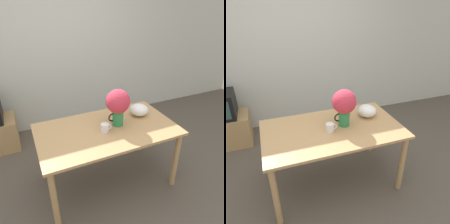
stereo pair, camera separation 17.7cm
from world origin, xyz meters
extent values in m
plane|color=brown|center=(0.00, 0.00, 0.00)|extent=(12.00, 12.00, 0.00)
cube|color=silver|center=(0.00, 1.90, 1.30)|extent=(8.00, 0.05, 2.60)
cube|color=tan|center=(0.17, 0.23, 0.74)|extent=(1.50, 0.88, 0.03)
cylinder|color=tan|center=(-0.52, -0.15, 0.36)|extent=(0.06, 0.06, 0.73)
cylinder|color=tan|center=(0.86, -0.15, 0.36)|extent=(0.06, 0.06, 0.73)
cylinder|color=tan|center=(-0.52, 0.61, 0.36)|extent=(0.06, 0.06, 0.73)
cylinder|color=tan|center=(0.86, 0.61, 0.36)|extent=(0.06, 0.06, 0.73)
cylinder|color=#2D844C|center=(0.31, 0.25, 0.86)|extent=(0.12, 0.12, 0.19)
cone|color=#2D844C|center=(0.36, 0.25, 0.92)|extent=(0.04, 0.04, 0.05)
torus|color=black|center=(0.25, 0.25, 0.87)|extent=(0.10, 0.01, 0.10)
sphere|color=#3D7033|center=(0.31, 0.25, 1.00)|extent=(0.20, 0.20, 0.20)
sphere|color=#CC3347|center=(0.31, 0.25, 1.04)|extent=(0.26, 0.26, 0.26)
cylinder|color=white|center=(0.12, 0.18, 0.80)|extent=(0.09, 0.09, 0.09)
torus|color=white|center=(0.17, 0.18, 0.80)|extent=(0.06, 0.01, 0.06)
ellipsoid|color=white|center=(0.65, 0.35, 0.83)|extent=(0.22, 0.22, 0.14)
camera|label=1|loc=(-0.62, -1.63, 2.02)|focal=35.00mm
camera|label=2|loc=(-0.46, -1.70, 2.02)|focal=35.00mm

